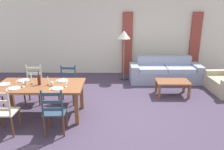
# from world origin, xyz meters

# --- Properties ---
(ground_plane) EXTENTS (9.60, 9.60, 0.02)m
(ground_plane) POSITION_xyz_m (0.00, 0.00, -0.01)
(ground_plane) COLOR #43364B
(wall_far) EXTENTS (9.60, 0.16, 2.70)m
(wall_far) POSITION_xyz_m (0.00, 3.30, 1.35)
(wall_far) COLOR silver
(wall_far) RESTS_ON ground_plane
(curtain_panel_left) EXTENTS (0.35, 0.08, 2.20)m
(curtain_panel_left) POSITION_xyz_m (0.56, 3.16, 1.10)
(curtain_panel_left) COLOR #983E34
(curtain_panel_left) RESTS_ON ground_plane
(curtain_panel_right) EXTENTS (0.35, 0.08, 2.20)m
(curtain_panel_right) POSITION_xyz_m (2.96, 3.16, 1.10)
(curtain_panel_right) COLOR #983E34
(curtain_panel_right) RESTS_ON ground_plane
(dining_table) EXTENTS (1.90, 0.96, 0.75)m
(dining_table) POSITION_xyz_m (-1.54, -0.13, 0.66)
(dining_table) COLOR brown
(dining_table) RESTS_ON ground_plane
(dining_chair_near_left) EXTENTS (0.43, 0.41, 0.96)m
(dining_chair_near_left) POSITION_xyz_m (-2.01, -0.90, 0.48)
(dining_chair_near_left) COLOR beige
(dining_chair_near_left) RESTS_ON ground_plane
(dining_chair_near_right) EXTENTS (0.43, 0.42, 0.96)m
(dining_chair_near_right) POSITION_xyz_m (-1.06, -0.88, 0.48)
(dining_chair_near_right) COLOR #2C4155
(dining_chair_near_right) RESTS_ON ground_plane
(dining_chair_far_left) EXTENTS (0.43, 0.42, 0.96)m
(dining_chair_far_left) POSITION_xyz_m (-1.96, 0.61, 0.48)
(dining_chair_far_left) COLOR beige
(dining_chair_far_left) RESTS_ON ground_plane
(dining_chair_far_right) EXTENTS (0.44, 0.42, 0.96)m
(dining_chair_far_right) POSITION_xyz_m (-1.09, 0.62, 0.48)
(dining_chair_far_right) COLOR #30425F
(dining_chair_far_right) RESTS_ON ground_plane
(dinner_plate_near_left) EXTENTS (0.24, 0.24, 0.02)m
(dinner_plate_near_left) POSITION_xyz_m (-1.99, -0.38, 0.76)
(dinner_plate_near_left) COLOR white
(dinner_plate_near_left) RESTS_ON dining_table
(fork_near_left) EXTENTS (0.02, 0.17, 0.01)m
(fork_near_left) POSITION_xyz_m (-2.14, -0.38, 0.75)
(fork_near_left) COLOR silver
(fork_near_left) RESTS_ON dining_table
(dinner_plate_near_right) EXTENTS (0.24, 0.24, 0.02)m
(dinner_plate_near_right) POSITION_xyz_m (-1.09, -0.38, 0.76)
(dinner_plate_near_right) COLOR white
(dinner_plate_near_right) RESTS_ON dining_table
(fork_near_right) EXTENTS (0.02, 0.17, 0.01)m
(fork_near_right) POSITION_xyz_m (-1.24, -0.38, 0.75)
(fork_near_right) COLOR silver
(fork_near_right) RESTS_ON dining_table
(dinner_plate_far_left) EXTENTS (0.24, 0.24, 0.02)m
(dinner_plate_far_left) POSITION_xyz_m (-1.99, 0.12, 0.76)
(dinner_plate_far_left) COLOR white
(dinner_plate_far_left) RESTS_ON dining_table
(fork_far_left) EXTENTS (0.02, 0.17, 0.01)m
(fork_far_left) POSITION_xyz_m (-2.14, 0.12, 0.75)
(fork_far_left) COLOR silver
(fork_far_left) RESTS_ON dining_table
(dinner_plate_far_right) EXTENTS (0.24, 0.24, 0.02)m
(dinner_plate_far_right) POSITION_xyz_m (-1.09, 0.12, 0.76)
(dinner_plate_far_right) COLOR white
(dinner_plate_far_right) RESTS_ON dining_table
(fork_far_right) EXTENTS (0.03, 0.17, 0.01)m
(fork_far_right) POSITION_xyz_m (-1.24, 0.12, 0.75)
(fork_far_right) COLOR silver
(fork_far_right) RESTS_ON dining_table
(dinner_plate_head_west) EXTENTS (0.24, 0.24, 0.02)m
(dinner_plate_head_west) POSITION_xyz_m (-2.32, -0.13, 0.76)
(dinner_plate_head_west) COLOR white
(dinner_plate_head_west) RESTS_ON dining_table
(wine_bottle) EXTENTS (0.07, 0.07, 0.32)m
(wine_bottle) POSITION_xyz_m (-1.55, -0.14, 0.87)
(wine_bottle) COLOR #471919
(wine_bottle) RESTS_ON dining_table
(wine_glass_near_left) EXTENTS (0.06, 0.06, 0.16)m
(wine_glass_near_left) POSITION_xyz_m (-1.85, -0.28, 0.86)
(wine_glass_near_left) COLOR white
(wine_glass_near_left) RESTS_ON dining_table
(wine_glass_near_right) EXTENTS (0.06, 0.06, 0.16)m
(wine_glass_near_right) POSITION_xyz_m (-0.94, -0.26, 0.86)
(wine_glass_near_right) COLOR white
(wine_glass_near_right) RESTS_ON dining_table
(coffee_cup_primary) EXTENTS (0.07, 0.07, 0.09)m
(coffee_cup_primary) POSITION_xyz_m (-1.25, -0.20, 0.80)
(coffee_cup_primary) COLOR beige
(coffee_cup_primary) RESTS_ON dining_table
(coffee_cup_secondary) EXTENTS (0.07, 0.07, 0.09)m
(coffee_cup_secondary) POSITION_xyz_m (-1.86, -0.09, 0.80)
(coffee_cup_secondary) COLOR beige
(coffee_cup_secondary) RESTS_ON dining_table
(candle_tall) EXTENTS (0.05, 0.05, 0.25)m
(candle_tall) POSITION_xyz_m (-1.72, -0.11, 0.82)
(candle_tall) COLOR #998C66
(candle_tall) RESTS_ON dining_table
(candle_short) EXTENTS (0.05, 0.05, 0.20)m
(candle_short) POSITION_xyz_m (-1.34, -0.17, 0.80)
(candle_short) COLOR #998C66
(candle_short) RESTS_ON dining_table
(couch) EXTENTS (2.29, 0.83, 0.80)m
(couch) POSITION_xyz_m (1.76, 2.30, 0.29)
(couch) COLOR #929BB4
(couch) RESTS_ON ground_plane
(coffee_table) EXTENTS (0.90, 0.56, 0.42)m
(coffee_table) POSITION_xyz_m (1.71, 1.09, 0.36)
(coffee_table) COLOR brown
(coffee_table) RESTS_ON ground_plane
(standing_lamp) EXTENTS (0.40, 0.40, 1.64)m
(standing_lamp) POSITION_xyz_m (0.41, 2.49, 1.41)
(standing_lamp) COLOR #332D28
(standing_lamp) RESTS_ON ground_plane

